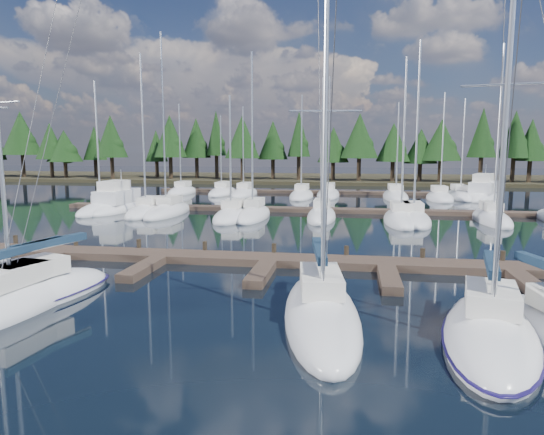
% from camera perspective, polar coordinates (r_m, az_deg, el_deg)
% --- Properties ---
extents(ground, '(260.00, 260.00, 0.00)m').
position_cam_1_polar(ground, '(37.87, 2.88, -1.24)').
color(ground, black).
rests_on(ground, ground).
extents(far_shore, '(220.00, 30.00, 0.60)m').
position_cam_1_polar(far_shore, '(97.40, 6.91, 4.57)').
color(far_shore, '#2E2919').
rests_on(far_shore, ground).
extents(main_dock, '(44.00, 6.13, 0.90)m').
position_cam_1_polar(main_dock, '(25.54, -0.36, -5.31)').
color(main_dock, '#48382D').
rests_on(main_dock, ground).
extents(back_docks, '(50.00, 21.80, 0.40)m').
position_cam_1_polar(back_docks, '(57.18, 5.12, 2.08)').
color(back_docks, '#48382D').
rests_on(back_docks, ground).
extents(front_sailboat_1, '(5.41, 9.38, 14.15)m').
position_cam_1_polar(front_sailboat_1, '(21.85, -27.30, -8.33)').
color(front_sailboat_1, silver).
rests_on(front_sailboat_1, ground).
extents(front_sailboat_2, '(3.54, 8.61, 13.64)m').
position_cam_1_polar(front_sailboat_2, '(21.03, -28.75, -9.02)').
color(front_sailboat_2, silver).
rests_on(front_sailboat_2, ground).
extents(front_sailboat_3, '(3.84, 9.76, 13.34)m').
position_cam_1_polar(front_sailboat_3, '(17.77, 5.82, -11.11)').
color(front_sailboat_3, silver).
rests_on(front_sailboat_3, ground).
extents(front_sailboat_4, '(4.58, 8.84, 14.45)m').
position_cam_1_polar(front_sailboat_4, '(17.30, 24.29, -12.33)').
color(front_sailboat_4, silver).
rests_on(front_sailboat_4, ground).
extents(back_sailboat_rows, '(43.96, 31.92, 17.25)m').
position_cam_1_polar(back_sailboat_rows, '(52.92, 4.79, 1.68)').
color(back_sailboat_rows, silver).
rests_on(back_sailboat_rows, ground).
extents(motor_yacht_left, '(3.38, 9.95, 4.98)m').
position_cam_1_polar(motor_yacht_left, '(50.93, -17.72, 1.38)').
color(motor_yacht_left, silver).
rests_on(motor_yacht_left, ground).
extents(motor_yacht_right, '(7.15, 10.84, 5.17)m').
position_cam_1_polar(motor_yacht_right, '(65.14, 23.57, 2.48)').
color(motor_yacht_right, silver).
rests_on(motor_yacht_right, ground).
extents(tree_line, '(186.33, 11.39, 13.19)m').
position_cam_1_polar(tree_line, '(87.66, 4.36, 8.96)').
color(tree_line, black).
rests_on(tree_line, far_shore).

